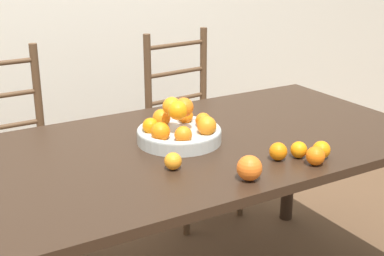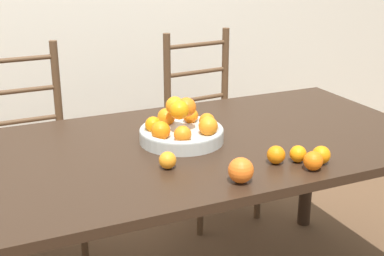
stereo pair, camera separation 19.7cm
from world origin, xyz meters
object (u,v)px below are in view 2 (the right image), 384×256
object	(u,v)px
fruit_bowl	(181,129)
orange_loose_4	(298,154)
chair_left	(29,158)
orange_loose_2	(168,160)
chair_right	(209,131)
orange_loose_1	(276,155)
orange_loose_0	(313,161)
orange_loose_3	(242,170)
orange_loose_5	(321,155)

from	to	relation	value
fruit_bowl	orange_loose_4	world-z (taller)	fruit_bowl
orange_loose_4	chair_left	size ratio (longest dim) A/B	0.06
orange_loose_4	orange_loose_2	bearing A→B (deg)	162.89
orange_loose_4	chair_right	xyz separation A→B (m)	(0.20, 1.11, -0.30)
orange_loose_2	chair_left	world-z (taller)	chair_left
orange_loose_1	orange_loose_2	world-z (taller)	orange_loose_1
fruit_bowl	orange_loose_1	size ratio (longest dim) A/B	5.06
orange_loose_0	orange_loose_3	xyz separation A→B (m)	(-0.27, 0.02, 0.01)
fruit_bowl	orange_loose_4	xyz separation A→B (m)	(0.29, -0.36, -0.02)
orange_loose_0	orange_loose_2	distance (m)	0.49
orange_loose_1	chair_right	distance (m)	1.16
orange_loose_0	orange_loose_5	world-z (taller)	orange_loose_0
chair_right	orange_loose_1	bearing A→B (deg)	-109.79
chair_right	orange_loose_0	bearing A→B (deg)	-104.78
orange_loose_2	chair_right	distance (m)	1.20
orange_loose_5	orange_loose_1	bearing A→B (deg)	155.12
orange_loose_2	chair_right	world-z (taller)	chair_right
chair_right	orange_loose_4	bearing A→B (deg)	-105.68
fruit_bowl	orange_loose_4	size ratio (longest dim) A/B	5.44
chair_left	chair_right	distance (m)	0.99
orange_loose_0	orange_loose_3	bearing A→B (deg)	176.78
fruit_bowl	chair_right	world-z (taller)	chair_right
fruit_bowl	orange_loose_3	size ratio (longest dim) A/B	3.90
orange_loose_4	chair_right	world-z (taller)	chair_right
orange_loose_1	orange_loose_2	bearing A→B (deg)	162.30
chair_left	orange_loose_4	bearing A→B (deg)	-55.97
fruit_bowl	orange_loose_1	bearing A→B (deg)	-57.53
orange_loose_1	orange_loose_0	bearing A→B (deg)	-50.48
fruit_bowl	orange_loose_5	size ratio (longest dim) A/B	5.06
orange_loose_1	orange_loose_3	distance (m)	0.20
orange_loose_5	chair_right	size ratio (longest dim) A/B	0.06
orange_loose_1	orange_loose_4	bearing A→B (deg)	-14.35
orange_loose_4	chair_left	world-z (taller)	chair_left
orange_loose_3	orange_loose_4	size ratio (longest dim) A/B	1.39
orange_loose_4	orange_loose_3	bearing A→B (deg)	-166.03
orange_loose_2	chair_left	distance (m)	1.08
orange_loose_0	chair_left	bearing A→B (deg)	123.66
orange_loose_3	chair_right	bearing A→B (deg)	68.56
chair_left	chair_right	bearing A→B (deg)	-1.35
orange_loose_3	chair_left	distance (m)	1.32
fruit_bowl	orange_loose_0	world-z (taller)	fruit_bowl
orange_loose_2	fruit_bowl	bearing A→B (deg)	56.52
orange_loose_4	chair_right	bearing A→B (deg)	79.90
orange_loose_4	orange_loose_5	bearing A→B (deg)	-35.60
fruit_bowl	orange_loose_3	bearing A→B (deg)	-86.02
orange_loose_0	orange_loose_2	xyz separation A→B (m)	(-0.44, 0.22, -0.00)
fruit_bowl	chair_left	distance (m)	0.96
fruit_bowl	orange_loose_1	world-z (taller)	fruit_bowl
orange_loose_5	chair_left	xyz separation A→B (m)	(-0.85, 1.16, -0.30)
orange_loose_0	orange_loose_4	xyz separation A→B (m)	(-0.00, 0.08, -0.00)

